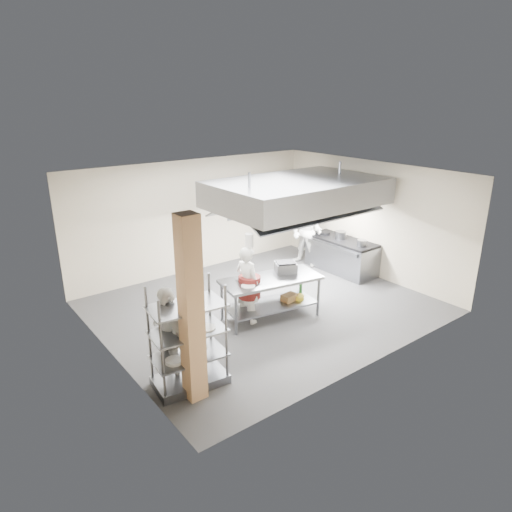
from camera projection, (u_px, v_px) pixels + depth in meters
floor at (264, 306)px, 10.37m from camera, size 7.00×7.00×0.00m
ceiling at (265, 174)px, 9.38m from camera, size 7.00×7.00×0.00m
wall_back at (194, 216)px, 12.12m from camera, size 7.00×0.00×7.00m
wall_left at (106, 282)px, 7.87m from camera, size 0.00×6.00×6.00m
wall_right at (369, 219)px, 11.88m from camera, size 0.00×6.00×6.00m
column at (191, 311)px, 6.79m from camera, size 0.30×0.30×3.00m
exhaust_hood at (297, 192)px, 10.62m from camera, size 4.00×2.50×0.60m
hood_strip_a at (267, 211)px, 10.21m from camera, size 1.60×0.12×0.04m
hood_strip_b at (324, 201)px, 11.24m from camera, size 1.60×0.12×0.04m
wall_shelf at (252, 208)px, 13.03m from camera, size 1.50×0.28×0.04m
island at (271, 298)px, 9.73m from camera, size 2.24×1.25×0.91m
island_worktop at (271, 279)px, 9.58m from camera, size 2.24×1.25×0.06m
island_undershelf at (271, 304)px, 9.78m from camera, size 2.06×1.14×0.04m
pass_rack at (188, 337)px, 7.30m from camera, size 1.25×0.81×1.77m
cooking_range at (341, 256)px, 12.38m from camera, size 0.80×2.00×0.84m
range_top at (342, 240)px, 12.23m from camera, size 0.78×1.96×0.06m
chef_head at (248, 285)px, 9.44m from camera, size 0.49×0.66×1.66m
chef_line at (307, 232)px, 12.58m from camera, size 0.96×1.11×1.96m
chef_plating at (168, 335)px, 7.43m from camera, size 0.42×0.99×1.69m
griddle at (286, 268)px, 9.86m from camera, size 0.55×0.51×0.22m
wicker_basket at (289, 297)px, 9.90m from camera, size 0.35×0.26×0.15m
stockpot at (341, 235)px, 12.22m from camera, size 0.30×0.30×0.21m
plate_stack at (189, 354)px, 7.41m from camera, size 0.28×0.28×0.05m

